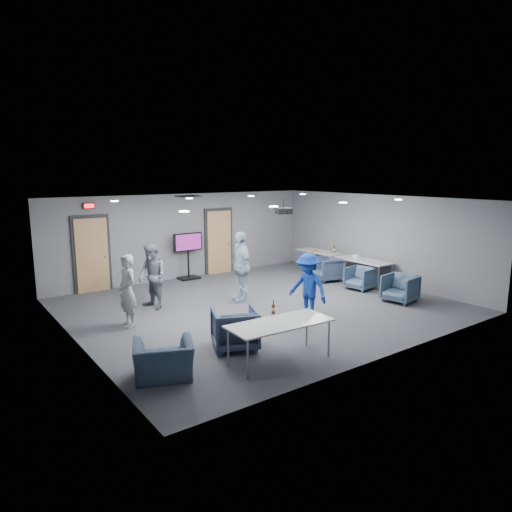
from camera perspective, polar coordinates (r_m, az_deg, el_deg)
floor at (r=11.73m, az=0.51°, el=-6.24°), size 9.00×9.00×0.00m
ceiling at (r=11.26m, az=0.54°, el=7.04°), size 9.00×9.00×0.00m
wall_back at (r=14.79m, az=-8.74°, el=2.47°), size 9.00×0.02×2.70m
wall_front at (r=8.61m, az=16.59°, el=-3.54°), size 9.00×0.02×2.70m
wall_left at (r=9.51m, az=-21.85°, el=-2.56°), size 0.02×8.00×2.70m
wall_right at (r=14.52m, az=14.96°, el=2.09°), size 0.02×8.00×2.70m
door_left at (r=13.70m, az=-19.83°, el=0.15°), size 1.06×0.17×2.24m
door_right at (r=15.37m, az=-4.66°, el=1.79°), size 1.06×0.17×2.24m
exit_sign at (r=13.51m, az=-20.17°, el=5.91°), size 0.32×0.08×0.16m
hvac_diffuser at (r=13.37m, az=-8.43°, el=7.40°), size 0.60×0.60×0.03m
downlights at (r=11.26m, az=0.54°, el=6.97°), size 6.18×3.78×0.02m
person_a at (r=10.38m, az=-15.79°, el=-4.24°), size 0.44×0.62×1.61m
person_b at (r=11.60m, az=-12.86°, el=-2.52°), size 0.75×0.89×1.64m
person_c at (r=11.98m, az=-1.92°, el=-1.32°), size 0.68×1.16×1.85m
person_d at (r=10.50m, az=6.51°, el=-3.88°), size 0.76×1.10×1.56m
chair_right_a at (r=14.49m, az=8.90°, el=-1.62°), size 0.99×0.97×0.74m
chair_right_b at (r=13.61m, az=12.88°, el=-2.72°), size 0.82×0.80×0.66m
chair_right_c at (r=12.58m, az=17.55°, el=-3.88°), size 0.91×0.89×0.73m
chair_front_a at (r=8.91m, az=-2.67°, el=-9.04°), size 1.11×1.13×0.79m
chair_front_b at (r=7.87m, az=-11.49°, el=-12.60°), size 1.21×1.15×0.63m
table_right_a at (r=15.60m, az=7.98°, el=0.42°), size 0.71×1.70×0.73m
table_right_b at (r=14.31m, az=13.25°, el=-0.64°), size 0.77×1.84×0.73m
table_front_left at (r=8.23m, az=3.01°, el=-8.56°), size 1.97×0.91×0.73m
bottle_front at (r=8.64m, az=2.19°, el=-6.62°), size 0.07×0.07×0.27m
bottle_right at (r=15.39m, az=9.76°, el=0.81°), size 0.07×0.07×0.28m
snack_box at (r=15.53m, az=7.41°, el=0.64°), size 0.20×0.15×0.04m
wrapper at (r=14.77m, az=12.52°, el=0.01°), size 0.26×0.19×0.06m
tv_stand at (r=14.61m, az=-8.46°, el=0.37°), size 0.97×0.46×1.49m
projector at (r=11.62m, az=3.50°, el=5.66°), size 0.46×0.42×0.36m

